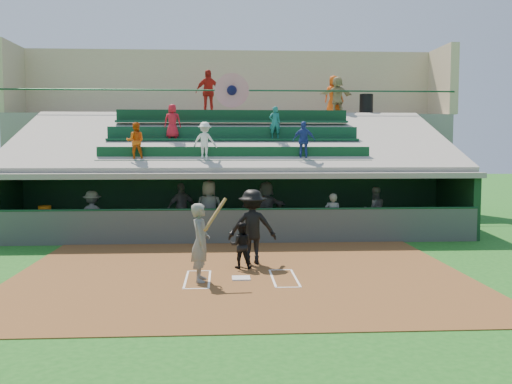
{
  "coord_description": "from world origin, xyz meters",
  "views": [
    {
      "loc": [
        -0.43,
        -13.3,
        3.16
      ],
      "look_at": [
        0.56,
        3.5,
        1.8
      ],
      "focal_mm": 40.0,
      "sensor_mm": 36.0,
      "label": 1
    }
  ],
  "objects": [
    {
      "name": "dirt_slab",
      "position": [
        0.0,
        0.5,
        0.01
      ],
      "size": [
        11.0,
        9.0,
        0.02
      ],
      "primitive_type": "cube",
      "color": "brown",
      "rests_on": "ground"
    },
    {
      "name": "concourse_staff_c",
      "position": [
        4.75,
        12.37,
        5.44
      ],
      "size": [
        1.64,
        0.87,
        1.68
      ],
      "primitive_type": "imported",
      "rotation": [
        0.0,
        0.0,
        3.39
      ],
      "color": "tan",
      "rests_on": "concourse_slab"
    },
    {
      "name": "dugout_floor",
      "position": [
        0.0,
        6.75,
        0.02
      ],
      "size": [
        16.0,
        3.5,
        0.04
      ],
      "primitive_type": "cube",
      "color": "gray",
      "rests_on": "ground"
    },
    {
      "name": "dugout_player_b",
      "position": [
        -1.87,
        6.91,
        0.95
      ],
      "size": [
        1.15,
        0.8,
        1.82
      ],
      "primitive_type": "imported",
      "rotation": [
        0.0,
        0.0,
        3.51
      ],
      "color": "#575954",
      "rests_on": "dugout_floor"
    },
    {
      "name": "concourse_slab",
      "position": [
        0.0,
        13.5,
        2.3
      ],
      "size": [
        20.0,
        3.0,
        4.6
      ],
      "primitive_type": "cube",
      "color": "gray",
      "rests_on": "ground"
    },
    {
      "name": "dugout_player_f",
      "position": [
        4.97,
        6.53,
        0.88
      ],
      "size": [
        0.87,
        0.7,
        1.68
      ],
      "primitive_type": "imported",
      "rotation": [
        0.0,
        0.0,
        3.23
      ],
      "color": "#62645F",
      "rests_on": "dugout_floor"
    },
    {
      "name": "concourse_staff_b",
      "position": [
        4.68,
        12.77,
        5.49
      ],
      "size": [
        1.02,
        0.87,
        1.78
      ],
      "primitive_type": "imported",
      "rotation": [
        0.0,
        0.0,
        2.71
      ],
      "color": "#DC4D0C",
      "rests_on": "concourse_slab"
    },
    {
      "name": "trash_bin",
      "position": [
        6.12,
        12.49,
        5.06
      ],
      "size": [
        0.61,
        0.61,
        0.91
      ],
      "primitive_type": "cylinder",
      "color": "black",
      "rests_on": "concourse_slab"
    },
    {
      "name": "dugout_player_a",
      "position": [
        -4.82,
        6.04,
        0.85
      ],
      "size": [
        1.09,
        0.67,
        1.62
      ],
      "primitive_type": "imported",
      "rotation": [
        0.0,
        0.0,
        3.21
      ],
      "color": "#5E605B",
      "rests_on": "dugout_floor"
    },
    {
      "name": "white_table",
      "position": [
        -6.44,
        6.15,
        0.39
      ],
      "size": [
        0.9,
        0.74,
        0.69
      ],
      "primitive_type": "cube",
      "rotation": [
        0.0,
        0.0,
        0.21
      ],
      "color": "white",
      "rests_on": "dugout_floor"
    },
    {
      "name": "catcher",
      "position": [
        0.04,
        1.19,
        0.61
      ],
      "size": [
        0.61,
        0.49,
        1.19
      ],
      "primitive_type": "imported",
      "rotation": [
        0.0,
        0.0,
        3.07
      ],
      "color": "black",
      "rests_on": "dirt_slab"
    },
    {
      "name": "dugout_player_e",
      "position": [
        3.21,
        5.26,
        0.83
      ],
      "size": [
        0.64,
        0.49,
        1.57
      ],
      "primitive_type": "imported",
      "rotation": [
        0.0,
        0.0,
        2.92
      ],
      "color": "#585A55",
      "rests_on": "dugout_floor"
    },
    {
      "name": "dugout_player_c",
      "position": [
        -0.89,
        5.9,
        1.02
      ],
      "size": [
        1.05,
        0.77,
        1.97
      ],
      "primitive_type": "imported",
      "rotation": [
        0.0,
        0.0,
        2.98
      ],
      "color": "#525551",
      "rests_on": "dugout_floor"
    },
    {
      "name": "home_umpire",
      "position": [
        0.36,
        1.77,
        1.01
      ],
      "size": [
        1.29,
        0.75,
        1.98
      ],
      "primitive_type": "imported",
      "rotation": [
        0.0,
        0.0,
        3.13
      ],
      "color": "black",
      "rests_on": "dirt_slab"
    },
    {
      "name": "home_plate",
      "position": [
        0.0,
        0.0,
        0.04
      ],
      "size": [
        0.43,
        0.43,
        0.03
      ],
      "primitive_type": "cube",
      "color": "silver",
      "rests_on": "dirt_slab"
    },
    {
      "name": "batters_box_chalk",
      "position": [
        0.0,
        0.0,
        0.02
      ],
      "size": [
        2.65,
        1.85,
        0.01
      ],
      "color": "white",
      "rests_on": "dirt_slab"
    },
    {
      "name": "grandstand",
      "position": [
        -0.01,
        10.51,
        2.26
      ],
      "size": [
        20.4,
        10.4,
        7.8
      ],
      "color": "#464B47",
      "rests_on": "ground"
    },
    {
      "name": "dugout_player_d",
      "position": [
        1.11,
        6.75,
        0.97
      ],
      "size": [
        1.81,
        1.21,
        1.87
      ],
      "primitive_type": "imported",
      "rotation": [
        0.0,
        0.0,
        3.56
      ],
      "color": "#5A5D57",
      "rests_on": "dugout_floor"
    },
    {
      "name": "concourse_staff_a",
      "position": [
        -1.03,
        12.81,
        5.6
      ],
      "size": [
        1.22,
        0.62,
        2.01
      ],
      "primitive_type": "imported",
      "rotation": [
        0.0,
        0.0,
        3.26
      ],
      "color": "#A91C13",
      "rests_on": "concourse_slab"
    },
    {
      "name": "batter_at_plate",
      "position": [
        -0.94,
        -0.19,
        0.94
      ],
      "size": [
        0.85,
        0.75,
        1.95
      ],
      "color": "#5C5E59",
      "rests_on": "dirt_slab"
    },
    {
      "name": "ground",
      "position": [
        0.0,
        0.0,
        0.0
      ],
      "size": [
        100.0,
        100.0,
        0.0
      ],
      "primitive_type": "plane",
      "color": "#1A5818",
      "rests_on": "ground"
    },
    {
      "name": "water_cooler",
      "position": [
        -6.4,
        6.12,
        0.95
      ],
      "size": [
        0.42,
        0.42,
        0.42
      ],
      "primitive_type": "cylinder",
      "color": "orange",
      "rests_on": "white_table"
    },
    {
      "name": "dugout_bench",
      "position": [
        -0.26,
        8.12,
        0.29
      ],
      "size": [
        16.4,
        4.26,
        0.5
      ],
      "primitive_type": "cube",
      "rotation": [
        0.0,
        0.0,
        -0.23
      ],
      "color": "brown",
      "rests_on": "dugout_floor"
    }
  ]
}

